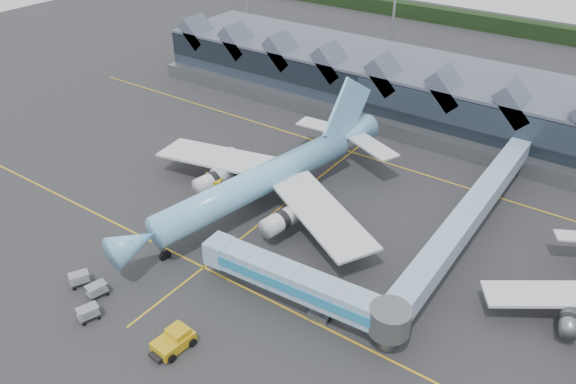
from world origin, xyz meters
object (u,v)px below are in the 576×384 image
Objects in this scene: main_airliner at (266,178)px; pushback_tug at (174,341)px; jet_bridge at (312,290)px; fuel_truck at (222,171)px.

main_airliner is 9.60× the size of pushback_tug.
fuel_truck is (-25.92, 15.51, -1.42)m from jet_bridge.
jet_bridge is 2.27× the size of fuel_truck.
fuel_truck is 32.35m from pushback_tug.
main_airliner reaches higher than fuel_truck.
fuel_truck is (-9.01, 1.11, -2.29)m from main_airliner.
main_airliner is 9.37m from fuel_truck.
main_airliner reaches higher than jet_bridge.
pushback_tug is at bearing -81.16° from fuel_truck.
pushback_tug is at bearing -129.89° from jet_bridge.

